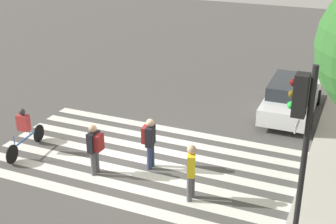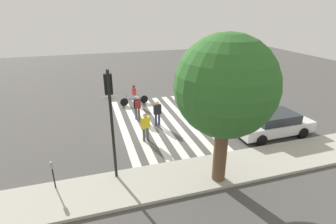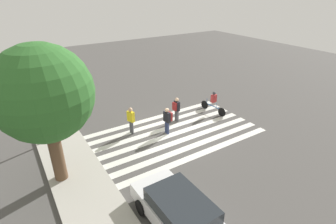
{
  "view_description": "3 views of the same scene",
  "coord_description": "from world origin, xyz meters",
  "px_view_note": "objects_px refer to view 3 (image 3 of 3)",
  "views": [
    {
      "loc": [
        12.16,
        6.17,
        7.53
      ],
      "look_at": [
        -1.15,
        0.41,
        1.35
      ],
      "focal_mm": 50.0,
      "sensor_mm": 36.0,
      "label": 1
    },
    {
      "loc": [
        4.3,
        15.47,
        7.18
      ],
      "look_at": [
        -0.34,
        0.56,
        0.91
      ],
      "focal_mm": 28.0,
      "sensor_mm": 36.0,
      "label": 2
    },
    {
      "loc": [
        -11.52,
        7.94,
        8.23
      ],
      "look_at": [
        0.29,
        0.4,
        1.45
      ],
      "focal_mm": 28.0,
      "sensor_mm": 36.0,
      "label": 3
    }
  ],
  "objects_px": {
    "traffic_light": "(64,79)",
    "car_parked_far_curb": "(181,214)",
    "parking_meter": "(59,104)",
    "pedestrian_child_with_backpack": "(168,119)",
    "street_tree": "(43,94)",
    "pedestrian_adult_tall_backpack": "(176,108)",
    "cyclist_mid_street": "(213,101)",
    "pedestrian_adult_blue_shirt": "(131,119)"
  },
  "relations": [
    {
      "from": "pedestrian_adult_tall_backpack",
      "to": "car_parked_far_curb",
      "type": "xyz_separation_m",
      "value": [
        -7.26,
        4.72,
        -0.25
      ]
    },
    {
      "from": "cyclist_mid_street",
      "to": "pedestrian_child_with_backpack",
      "type": "bearing_deg",
      "value": 92.81
    },
    {
      "from": "pedestrian_adult_tall_backpack",
      "to": "car_parked_far_curb",
      "type": "height_order",
      "value": "pedestrian_adult_tall_backpack"
    },
    {
      "from": "pedestrian_child_with_backpack",
      "to": "pedestrian_adult_tall_backpack",
      "type": "height_order",
      "value": "pedestrian_child_with_backpack"
    },
    {
      "from": "traffic_light",
      "to": "street_tree",
      "type": "height_order",
      "value": "street_tree"
    },
    {
      "from": "pedestrian_adult_blue_shirt",
      "to": "pedestrian_adult_tall_backpack",
      "type": "height_order",
      "value": "pedestrian_adult_blue_shirt"
    },
    {
      "from": "street_tree",
      "to": "pedestrian_child_with_backpack",
      "type": "xyz_separation_m",
      "value": [
        1.01,
        -6.51,
        -3.33
      ]
    },
    {
      "from": "street_tree",
      "to": "parking_meter",
      "type": "bearing_deg",
      "value": -12.07
    },
    {
      "from": "cyclist_mid_street",
      "to": "pedestrian_adult_tall_backpack",
      "type": "bearing_deg",
      "value": 77.26
    },
    {
      "from": "street_tree",
      "to": "car_parked_far_curb",
      "type": "bearing_deg",
      "value": -149.06
    },
    {
      "from": "traffic_light",
      "to": "car_parked_far_curb",
      "type": "height_order",
      "value": "traffic_light"
    },
    {
      "from": "traffic_light",
      "to": "street_tree",
      "type": "distance_m",
      "value": 4.65
    },
    {
      "from": "pedestrian_adult_tall_backpack",
      "to": "car_parked_far_curb",
      "type": "distance_m",
      "value": 8.67
    },
    {
      "from": "car_parked_far_curb",
      "to": "traffic_light",
      "type": "bearing_deg",
      "value": 8.09
    },
    {
      "from": "traffic_light",
      "to": "pedestrian_adult_blue_shirt",
      "type": "relative_size",
      "value": 2.89
    },
    {
      "from": "pedestrian_child_with_backpack",
      "to": "car_parked_far_curb",
      "type": "relative_size",
      "value": 0.36
    },
    {
      "from": "parking_meter",
      "to": "pedestrian_child_with_backpack",
      "type": "bearing_deg",
      "value": -138.97
    },
    {
      "from": "pedestrian_adult_tall_backpack",
      "to": "car_parked_far_curb",
      "type": "bearing_deg",
      "value": -30.83
    },
    {
      "from": "parking_meter",
      "to": "car_parked_far_curb",
      "type": "distance_m",
      "value": 12.15
    },
    {
      "from": "street_tree",
      "to": "car_parked_far_curb",
      "type": "xyz_separation_m",
      "value": [
        -5.22,
        -3.13,
        -3.6
      ]
    },
    {
      "from": "parking_meter",
      "to": "street_tree",
      "type": "height_order",
      "value": "street_tree"
    },
    {
      "from": "parking_meter",
      "to": "pedestrian_child_with_backpack",
      "type": "height_order",
      "value": "pedestrian_child_with_backpack"
    },
    {
      "from": "traffic_light",
      "to": "parking_meter",
      "type": "xyz_separation_m",
      "value": [
        2.54,
        0.17,
        -2.44
      ]
    },
    {
      "from": "traffic_light",
      "to": "street_tree",
      "type": "relative_size",
      "value": 0.78
    },
    {
      "from": "traffic_light",
      "to": "pedestrian_adult_blue_shirt",
      "type": "bearing_deg",
      "value": -124.38
    },
    {
      "from": "traffic_light",
      "to": "pedestrian_child_with_backpack",
      "type": "xyz_separation_m",
      "value": [
        -3.26,
        -4.88,
        -2.48
      ]
    },
    {
      "from": "pedestrian_child_with_backpack",
      "to": "parking_meter",
      "type": "bearing_deg",
      "value": 33.47
    },
    {
      "from": "pedestrian_adult_tall_backpack",
      "to": "parking_meter",
      "type": "bearing_deg",
      "value": -124.48
    },
    {
      "from": "pedestrian_child_with_backpack",
      "to": "street_tree",
      "type": "bearing_deg",
      "value": 91.24
    },
    {
      "from": "pedestrian_adult_blue_shirt",
      "to": "pedestrian_adult_tall_backpack",
      "type": "distance_m",
      "value": 3.21
    },
    {
      "from": "parking_meter",
      "to": "street_tree",
      "type": "bearing_deg",
      "value": 167.93
    },
    {
      "from": "pedestrian_adult_blue_shirt",
      "to": "car_parked_far_curb",
      "type": "bearing_deg",
      "value": 149.72
    },
    {
      "from": "traffic_light",
      "to": "pedestrian_adult_blue_shirt",
      "type": "xyz_separation_m",
      "value": [
        -2.06,
        -3.01,
        -2.51
      ]
    },
    {
      "from": "street_tree",
      "to": "cyclist_mid_street",
      "type": "distance_m",
      "value": 11.49
    },
    {
      "from": "traffic_light",
      "to": "cyclist_mid_street",
      "type": "bearing_deg",
      "value": -105.42
    },
    {
      "from": "pedestrian_child_with_backpack",
      "to": "cyclist_mid_street",
      "type": "bearing_deg",
      "value": -88.02
    },
    {
      "from": "traffic_light",
      "to": "car_parked_far_curb",
      "type": "distance_m",
      "value": 9.99
    },
    {
      "from": "pedestrian_adult_blue_shirt",
      "to": "car_parked_far_curb",
      "type": "height_order",
      "value": "pedestrian_adult_blue_shirt"
    },
    {
      "from": "parking_meter",
      "to": "pedestrian_child_with_backpack",
      "type": "distance_m",
      "value": 7.69
    },
    {
      "from": "pedestrian_adult_blue_shirt",
      "to": "pedestrian_child_with_backpack",
      "type": "height_order",
      "value": "pedestrian_adult_blue_shirt"
    },
    {
      "from": "cyclist_mid_street",
      "to": "car_parked_far_curb",
      "type": "distance_m",
      "value": 10.37
    },
    {
      "from": "traffic_light",
      "to": "pedestrian_adult_tall_backpack",
      "type": "xyz_separation_m",
      "value": [
        -2.22,
        -6.22,
        -2.49
      ]
    }
  ]
}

